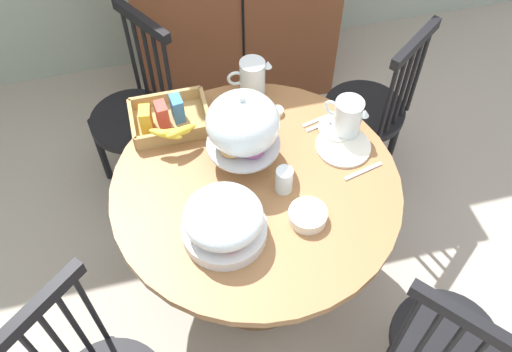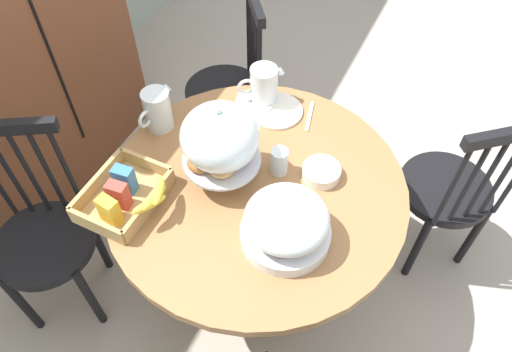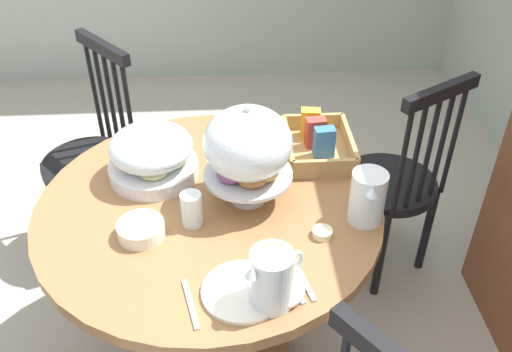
{
  "view_description": "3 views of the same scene",
  "coord_description": "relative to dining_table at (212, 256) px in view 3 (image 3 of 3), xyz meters",
  "views": [
    {
      "loc": [
        -0.3,
        -1.09,
        2.42
      ],
      "look_at": [
        0.01,
        0.11,
        0.79
      ],
      "focal_mm": 38.83,
      "sensor_mm": 36.0,
      "label": 1
    },
    {
      "loc": [
        -0.98,
        -0.36,
        2.14
      ],
      "look_at": [
        0.01,
        0.11,
        0.79
      ],
      "focal_mm": 34.28,
      "sensor_mm": 36.0,
      "label": 2
    },
    {
      "loc": [
        1.39,
        0.18,
        1.87
      ],
      "look_at": [
        0.01,
        0.26,
        0.84
      ],
      "focal_mm": 39.16,
      "sensor_mm": 36.0,
      "label": 3
    }
  ],
  "objects": [
    {
      "name": "butter_dish",
      "position": [
        0.17,
        0.34,
        0.25
      ],
      "size": [
        0.06,
        0.06,
        0.02
      ],
      "primitive_type": "cylinder",
      "color": "beige",
      "rests_on": "dining_table"
    },
    {
      "name": "drinking_glass",
      "position": [
        0.09,
        -0.05,
        0.29
      ],
      "size": [
        0.06,
        0.06,
        0.11
      ],
      "primitive_type": "cylinder",
      "color": "silver",
      "rests_on": "dining_table"
    },
    {
      "name": "china_plate_large",
      "position": [
        0.38,
        0.09,
        0.24
      ],
      "size": [
        0.22,
        0.22,
        0.01
      ],
      "primitive_type": "cylinder",
      "color": "white",
      "rests_on": "dining_table"
    },
    {
      "name": "cereal_basket",
      "position": [
        -0.27,
        0.37,
        0.28
      ],
      "size": [
        0.32,
        0.3,
        0.12
      ],
      "color": "tan",
      "rests_on": "dining_table"
    },
    {
      "name": "windsor_chair_far_side",
      "position": [
        -0.42,
        0.74,
        -0.05
      ],
      "size": [
        0.46,
        0.46,
        0.97
      ],
      "color": "black",
      "rests_on": "ground_plane"
    },
    {
      "name": "fruit_platter_covered",
      "position": [
        -0.16,
        -0.19,
        0.32
      ],
      "size": [
        0.3,
        0.3,
        0.18
      ],
      "color": "silver",
      "rests_on": "dining_table"
    },
    {
      "name": "table_knife",
      "position": [
        0.35,
        0.23,
        0.24
      ],
      "size": [
        0.17,
        0.05,
        0.01
      ],
      "primitive_type": "cube",
      "rotation": [
        0.0,
        0.0,
        6.52
      ],
      "color": "silver",
      "rests_on": "dining_table"
    },
    {
      "name": "ground_plane",
      "position": [
        -0.01,
        -0.11,
        -0.51
      ],
      "size": [
        10.0,
        10.0,
        0.0
      ],
      "primitive_type": "plane",
      "color": "#A89E8E"
    },
    {
      "name": "milk_pitcher",
      "position": [
        0.41,
        0.17,
        0.31
      ],
      "size": [
        0.14,
        0.17,
        0.17
      ],
      "color": "silver",
      "rests_on": "dining_table"
    },
    {
      "name": "china_plate_small",
      "position": [
        0.38,
        0.18,
        0.25
      ],
      "size": [
        0.15,
        0.15,
        0.01
      ],
      "primitive_type": "cylinder",
      "color": "white",
      "rests_on": "china_plate_large"
    },
    {
      "name": "cereal_bowl",
      "position": [
        0.14,
        -0.2,
        0.26
      ],
      "size": [
        0.14,
        0.14,
        0.04
      ],
      "primitive_type": "cylinder",
      "color": "white",
      "rests_on": "dining_table"
    },
    {
      "name": "pastry_stand_with_dome",
      "position": [
        -0.02,
        0.13,
        0.43
      ],
      "size": [
        0.28,
        0.28,
        0.34
      ],
      "color": "silver",
      "rests_on": "dining_table"
    },
    {
      "name": "orange_juice_pitcher",
      "position": [
        0.1,
        0.48,
        0.31
      ],
      "size": [
        0.19,
        0.11,
        0.17
      ],
      "color": "silver",
      "rests_on": "dining_table"
    },
    {
      "name": "windsor_chair_near_window",
      "position": [
        -0.67,
        -0.53,
        -0.05
      ],
      "size": [
        0.47,
        0.47,
        0.97
      ],
      "color": "black",
      "rests_on": "ground_plane"
    },
    {
      "name": "dinner_fork",
      "position": [
        0.34,
        0.26,
        0.24
      ],
      "size": [
        0.17,
        0.05,
        0.01
      ],
      "primitive_type": "cube",
      "rotation": [
        0.0,
        0.0,
        6.52
      ],
      "color": "silver",
      "rests_on": "dining_table"
    },
    {
      "name": "dining_table",
      "position": [
        0.0,
        0.0,
        0.0
      ],
      "size": [
        1.1,
        1.1,
        0.74
      ],
      "color": "olive",
      "rests_on": "ground_plane"
    },
    {
      "name": "soup_spoon",
      "position": [
        0.41,
        -0.04,
        0.24
      ],
      "size": [
        0.17,
        0.05,
        0.01
      ],
      "primitive_type": "cube",
      "rotation": [
        0.0,
        0.0,
        6.52
      ],
      "color": "silver",
      "rests_on": "dining_table"
    }
  ]
}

